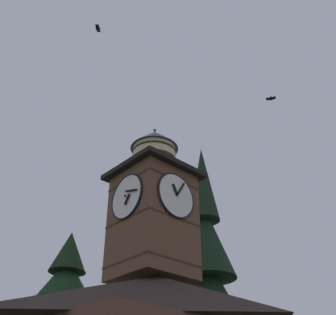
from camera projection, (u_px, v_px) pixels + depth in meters
clock_tower at (153, 206)px, 21.11m from camera, size 3.95×3.95×8.51m
moon at (38, 302)px, 50.18m from camera, size 2.00×2.00×2.00m
flying_bird_high at (98, 29)px, 22.21m from camera, size 0.50×0.48×0.15m
flying_bird_low at (271, 99)px, 22.33m from camera, size 0.43×0.53×0.16m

